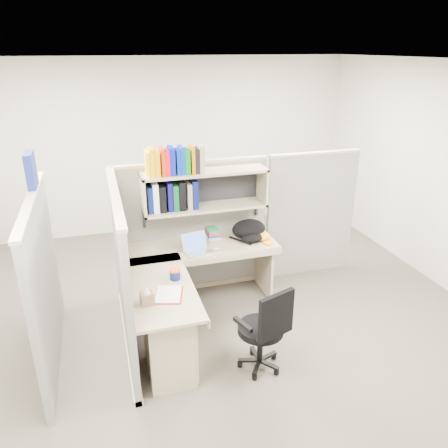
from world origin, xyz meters
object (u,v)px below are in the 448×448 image
object	(u,v)px
desk	(180,314)
backpack	(250,231)
laptop	(198,244)
task_chair	(263,342)
snack_canister	(175,274)

from	to	relation	value
desk	backpack	distance (m)	1.36
laptop	backpack	xyz separation A→B (m)	(0.66, 0.15, 0.01)
laptop	task_chair	distance (m)	1.31
laptop	snack_canister	bearing A→B (deg)	-138.01
laptop	task_chair	xyz separation A→B (m)	(0.33, -1.15, -0.52)
backpack	snack_canister	world-z (taller)	backpack
desk	laptop	xyz separation A→B (m)	(0.35, 0.68, 0.39)
laptop	backpack	world-z (taller)	backpack
laptop	task_chair	size ratio (longest dim) A/B	0.32
desk	laptop	size ratio (longest dim) A/B	6.05
desk	laptop	world-z (taller)	laptop
backpack	desk	bearing A→B (deg)	-155.37
snack_canister	desk	bearing A→B (deg)	-88.02
desk	laptop	distance (m)	0.86
snack_canister	backpack	bearing A→B (deg)	33.15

